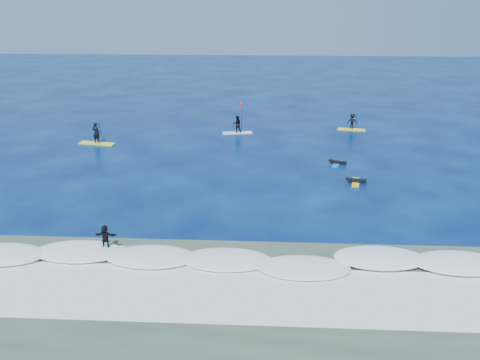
# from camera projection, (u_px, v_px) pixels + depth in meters

# --- Properties ---
(ground) EXTENTS (160.00, 160.00, 0.00)m
(ground) POSITION_uv_depth(u_px,v_px,m) (223.00, 193.00, 37.39)
(ground) COLOR #030C3F
(ground) RESTS_ON ground
(shallow_water) EXTENTS (90.00, 13.00, 0.01)m
(shallow_water) POSITION_uv_depth(u_px,v_px,m) (197.00, 304.00, 24.24)
(shallow_water) COLOR #344739
(shallow_water) RESTS_ON ground
(breaking_wave) EXTENTS (40.00, 6.00, 0.30)m
(breaking_wave) POSITION_uv_depth(u_px,v_px,m) (207.00, 262.00, 28.00)
(breaking_wave) COLOR white
(breaking_wave) RESTS_ON ground
(whitewater) EXTENTS (34.00, 5.00, 0.02)m
(whitewater) POSITION_uv_depth(u_px,v_px,m) (200.00, 293.00, 25.18)
(whitewater) COLOR silver
(whitewater) RESTS_ON ground
(sup_paddler_left) EXTENTS (3.44, 1.45, 2.35)m
(sup_paddler_left) POSITION_uv_depth(u_px,v_px,m) (97.00, 136.00, 48.76)
(sup_paddler_left) COLOR yellow
(sup_paddler_left) RESTS_ON ground
(sup_paddler_center) EXTENTS (2.98, 1.18, 2.04)m
(sup_paddler_center) POSITION_uv_depth(u_px,v_px,m) (237.00, 126.00, 52.32)
(sup_paddler_center) COLOR silver
(sup_paddler_center) RESTS_ON ground
(sup_paddler_right) EXTENTS (2.80, 1.08, 1.92)m
(sup_paddler_right) POSITION_uv_depth(u_px,v_px,m) (352.00, 123.00, 53.53)
(sup_paddler_right) COLOR #F8FA1B
(sup_paddler_right) RESTS_ON ground
(prone_paddler_near) EXTENTS (1.53, 1.99, 0.40)m
(prone_paddler_near) POSITION_uv_depth(u_px,v_px,m) (356.00, 181.00, 39.20)
(prone_paddler_near) COLOR gold
(prone_paddler_near) RESTS_ON ground
(prone_paddler_far) EXTENTS (1.44, 1.91, 0.39)m
(prone_paddler_far) POSITION_uv_depth(u_px,v_px,m) (337.00, 163.00, 43.31)
(prone_paddler_far) COLOR blue
(prone_paddler_far) RESTS_ON ground
(wave_surfer) EXTENTS (1.94, 0.59, 1.39)m
(wave_surfer) POSITION_uv_depth(u_px,v_px,m) (105.00, 238.00, 28.85)
(wave_surfer) COLOR silver
(wave_surfer) RESTS_ON breaking_wave
(marker_buoy) EXTENTS (0.28, 0.28, 0.67)m
(marker_buoy) POSITION_uv_depth(u_px,v_px,m) (241.00, 105.00, 63.80)
(marker_buoy) COLOR red
(marker_buoy) RESTS_ON ground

